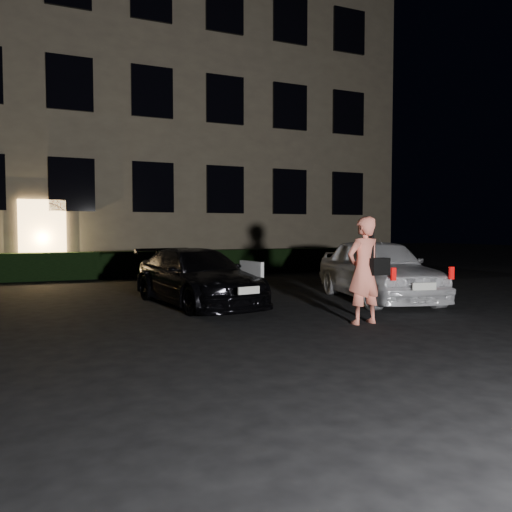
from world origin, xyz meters
name	(u,v)px	position (x,y,z in m)	size (l,w,h in m)	color
ground	(310,339)	(0.00, 0.00, 0.00)	(80.00, 80.00, 0.00)	black
building	(133,122)	(0.00, 14.99, 6.00)	(20.00, 8.11, 12.00)	#6D604E
hedge	(157,263)	(0.00, 10.50, 0.42)	(15.00, 0.70, 0.85)	black
sedan	(197,277)	(-0.53, 3.84, 0.58)	(2.23, 4.19, 1.16)	black
hatch	(378,269)	(3.31, 2.90, 0.69)	(2.45, 4.31, 1.38)	silver
man	(364,270)	(1.39, 0.68, 0.89)	(0.76, 0.49, 1.77)	#FF8168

